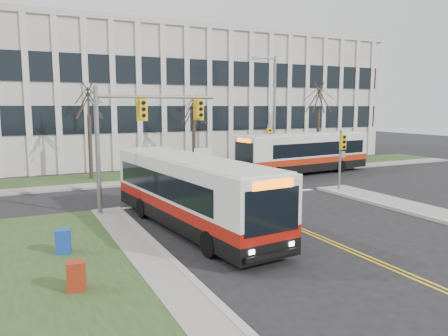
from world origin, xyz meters
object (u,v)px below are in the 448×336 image
streetlight (273,107)px  directory_sign (203,159)px  bus_main (191,194)px  bus_cross (304,154)px  newspaper_box_red (76,278)px  newspaper_box_blue (63,243)px

streetlight → directory_sign: size_ratio=4.60×
directory_sign → bus_main: bus_main is taller
streetlight → directory_sign: streetlight is taller
bus_cross → newspaper_box_red: size_ratio=12.16×
directory_sign → bus_main: (-6.66, -14.32, 0.34)m
bus_main → newspaper_box_red: (-5.34, -4.84, -1.04)m
streetlight → bus_main: bearing=-133.1°
newspaper_box_red → directory_sign: bearing=67.7°
newspaper_box_red → bus_cross: bearing=49.1°
streetlight → directory_sign: bearing=166.8°
streetlight → newspaper_box_blue: (-17.53, -14.33, -4.72)m
bus_main → newspaper_box_blue: size_ratio=11.93×
streetlight → directory_sign: (-5.53, 1.30, -4.02)m
streetlight → newspaper_box_red: bearing=-134.5°
streetlight → bus_cross: streetlight is taller
bus_main → bus_cross: bus_cross is taller
bus_cross → newspaper_box_blue: 22.67m
directory_sign → newspaper_box_blue: bearing=-127.5°
newspaper_box_red → streetlight: bearing=55.3°
bus_main → newspaper_box_blue: (-5.34, -1.31, -1.04)m
streetlight → newspaper_box_red: 25.47m
bus_cross → newspaper_box_blue: size_ratio=12.16×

